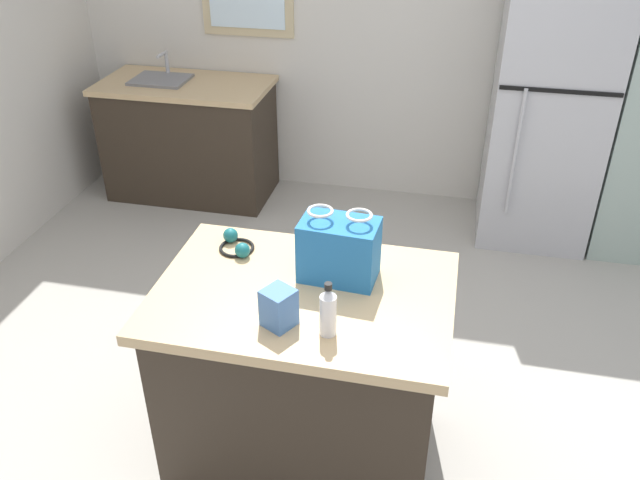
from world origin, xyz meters
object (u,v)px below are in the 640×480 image
object	(u,v)px
kitchen_island	(305,377)
bottle	(328,312)
ear_defenders	(237,244)
shopping_bag	(339,249)
small_box	(279,308)
refrigerator	(549,107)

from	to	relation	value
kitchen_island	bottle	world-z (taller)	bottle
kitchen_island	bottle	bearing A→B (deg)	-57.55
bottle	ear_defenders	bearing A→B (deg)	136.88
shopping_bag	bottle	bearing A→B (deg)	-84.99
bottle	small_box	bearing A→B (deg)	176.15
refrigerator	bottle	world-z (taller)	refrigerator
refrigerator	shopping_bag	distance (m)	2.38
small_box	bottle	bearing A→B (deg)	-3.85
refrigerator	kitchen_island	bearing A→B (deg)	-115.08
ear_defenders	refrigerator	bearing A→B (deg)	55.45
refrigerator	bottle	xyz separation A→B (m)	(-0.93, -2.52, 0.08)
small_box	refrigerator	bearing A→B (deg)	66.18
kitchen_island	shopping_bag	bearing A→B (deg)	47.53
shopping_bag	kitchen_island	bearing A→B (deg)	-132.47
shopping_bag	small_box	xyz separation A→B (m)	(-0.15, -0.34, -0.05)
kitchen_island	small_box	world-z (taller)	small_box
kitchen_island	ear_defenders	xyz separation A→B (m)	(-0.35, 0.23, 0.47)
small_box	ear_defenders	size ratio (longest dim) A/B	0.70
bottle	ear_defenders	world-z (taller)	bottle
shopping_bag	bottle	size ratio (longest dim) A/B	1.45
kitchen_island	small_box	size ratio (longest dim) A/B	7.84
ear_defenders	kitchen_island	bearing A→B (deg)	-33.81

